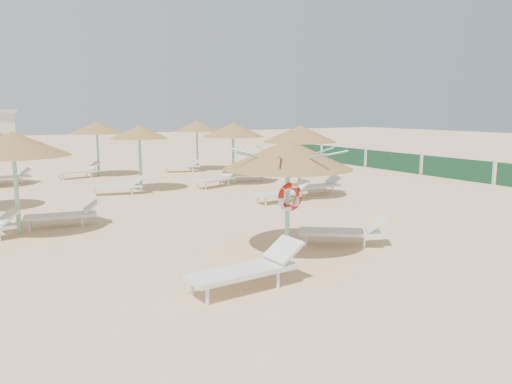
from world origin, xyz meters
TOP-DOWN VIEW (x-y plane):
  - ground at (0.00, 0.00)m, footprint 120.00×120.00m
  - main_palapa at (0.21, 0.09)m, footprint 2.91×2.91m
  - lounger_main_a at (-1.72, -1.47)m, footprint 2.28×0.79m
  - lounger_main_b at (1.78, -0.14)m, footprint 2.03×1.76m
  - palapa_field at (-0.23, 10.67)m, footprint 14.76×13.61m
  - windbreak_fence at (14.00, 9.96)m, footprint 0.08×19.84m

SIDE VIEW (x-z plane):
  - ground at x=0.00m, z-range 0.00..0.00m
  - lounger_main_b at x=1.78m, z-range -0.02..0.74m
  - lounger_main_a at x=-1.72m, z-range -0.02..0.80m
  - windbreak_fence at x=14.00m, z-range -0.05..1.05m
  - main_palapa at x=0.21m, z-range 0.96..3.57m
  - palapa_field at x=-0.23m, z-range 0.94..3.65m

